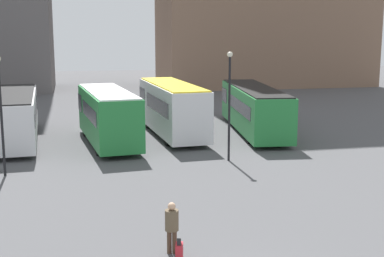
{
  "coord_description": "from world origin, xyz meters",
  "views": [
    {
      "loc": [
        -3.9,
        -11.38,
        6.69
      ],
      "look_at": [
        1.5,
        13.42,
        2.02
      ],
      "focal_mm": 50.0,
      "sensor_mm": 36.0,
      "label": 1
    }
  ],
  "objects_px": {
    "bus_3": "(254,107)",
    "lamp_post_0": "(1,106)",
    "traveler": "(172,223)",
    "bus_1": "(108,115)",
    "lamp_post_1": "(229,97)",
    "suitcase": "(179,251)",
    "bus_2": "(172,107)",
    "bus_0": "(15,115)"
  },
  "relations": [
    {
      "from": "suitcase",
      "to": "lamp_post_1",
      "type": "bearing_deg",
      "value": -8.68
    },
    {
      "from": "traveler",
      "to": "bus_2",
      "type": "bearing_deg",
      "value": 3.99
    },
    {
      "from": "bus_2",
      "to": "bus_3",
      "type": "distance_m",
      "value": 5.52
    },
    {
      "from": "suitcase",
      "to": "bus_0",
      "type": "bearing_deg",
      "value": 33.02
    },
    {
      "from": "lamp_post_0",
      "to": "lamp_post_1",
      "type": "height_order",
      "value": "lamp_post_1"
    },
    {
      "from": "bus_3",
      "to": "suitcase",
      "type": "xyz_separation_m",
      "value": [
        -8.7,
        -18.89,
        -1.39
      ]
    },
    {
      "from": "lamp_post_0",
      "to": "lamp_post_1",
      "type": "distance_m",
      "value": 11.06
    },
    {
      "from": "bus_0",
      "to": "bus_1",
      "type": "height_order",
      "value": "bus_1"
    },
    {
      "from": "traveler",
      "to": "lamp_post_0",
      "type": "height_order",
      "value": "lamp_post_0"
    },
    {
      "from": "bus_1",
      "to": "bus_3",
      "type": "height_order",
      "value": "bus_1"
    },
    {
      "from": "traveler",
      "to": "lamp_post_1",
      "type": "bearing_deg",
      "value": -10.18
    },
    {
      "from": "bus_1",
      "to": "lamp_post_1",
      "type": "xyz_separation_m",
      "value": [
        5.86,
        -5.61,
        1.58
      ]
    },
    {
      "from": "bus_1",
      "to": "lamp_post_1",
      "type": "distance_m",
      "value": 8.26
    },
    {
      "from": "bus_2",
      "to": "traveler",
      "type": "distance_m",
      "value": 18.7
    },
    {
      "from": "suitcase",
      "to": "lamp_post_1",
      "type": "xyz_separation_m",
      "value": [
        4.84,
        11.47,
        3.07
      ]
    },
    {
      "from": "lamp_post_0",
      "to": "lamp_post_1",
      "type": "xyz_separation_m",
      "value": [
        11.04,
        0.62,
        0.03
      ]
    },
    {
      "from": "lamp_post_0",
      "to": "bus_3",
      "type": "bearing_deg",
      "value": 28.37
    },
    {
      "from": "suitcase",
      "to": "lamp_post_0",
      "type": "relative_size",
      "value": 0.13
    },
    {
      "from": "suitcase",
      "to": "bus_1",
      "type": "bearing_deg",
      "value": 17.61
    },
    {
      "from": "bus_3",
      "to": "lamp_post_0",
      "type": "distance_m",
      "value": 17.02
    },
    {
      "from": "bus_1",
      "to": "traveler",
      "type": "distance_m",
      "value": 16.62
    },
    {
      "from": "bus_2",
      "to": "suitcase",
      "type": "relative_size",
      "value": 13.73
    },
    {
      "from": "bus_0",
      "to": "lamp_post_0",
      "type": "height_order",
      "value": "lamp_post_0"
    },
    {
      "from": "bus_3",
      "to": "suitcase",
      "type": "height_order",
      "value": "bus_3"
    },
    {
      "from": "lamp_post_0",
      "to": "suitcase",
      "type": "bearing_deg",
      "value": -60.24
    },
    {
      "from": "bus_2",
      "to": "bus_3",
      "type": "relative_size",
      "value": 0.82
    },
    {
      "from": "bus_1",
      "to": "lamp_post_0",
      "type": "relative_size",
      "value": 1.66
    },
    {
      "from": "bus_3",
      "to": "lamp_post_0",
      "type": "xyz_separation_m",
      "value": [
        -14.9,
        -8.05,
        1.65
      ]
    },
    {
      "from": "bus_2",
      "to": "suitcase",
      "type": "bearing_deg",
      "value": 166.69
    },
    {
      "from": "bus_3",
      "to": "lamp_post_1",
      "type": "distance_m",
      "value": 8.54
    },
    {
      "from": "bus_0",
      "to": "bus_3",
      "type": "height_order",
      "value": "bus_3"
    },
    {
      "from": "bus_0",
      "to": "suitcase",
      "type": "height_order",
      "value": "bus_0"
    },
    {
      "from": "bus_1",
      "to": "lamp_post_0",
      "type": "bearing_deg",
      "value": 134.35
    },
    {
      "from": "bus_0",
      "to": "lamp_post_0",
      "type": "relative_size",
      "value": 2.03
    },
    {
      "from": "bus_2",
      "to": "lamp_post_1",
      "type": "relative_size",
      "value": 1.74
    },
    {
      "from": "bus_0",
      "to": "traveler",
      "type": "bearing_deg",
      "value": -164.15
    },
    {
      "from": "bus_3",
      "to": "bus_0",
      "type": "bearing_deg",
      "value": 96.14
    },
    {
      "from": "bus_1",
      "to": "traveler",
      "type": "height_order",
      "value": "bus_1"
    },
    {
      "from": "bus_2",
      "to": "suitcase",
      "type": "distance_m",
      "value": 19.22
    },
    {
      "from": "bus_3",
      "to": "bus_2",
      "type": "bearing_deg",
      "value": 96.67
    },
    {
      "from": "traveler",
      "to": "lamp_post_0",
      "type": "distance_m",
      "value": 12.21
    },
    {
      "from": "bus_2",
      "to": "traveler",
      "type": "bearing_deg",
      "value": 166.04
    }
  ]
}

